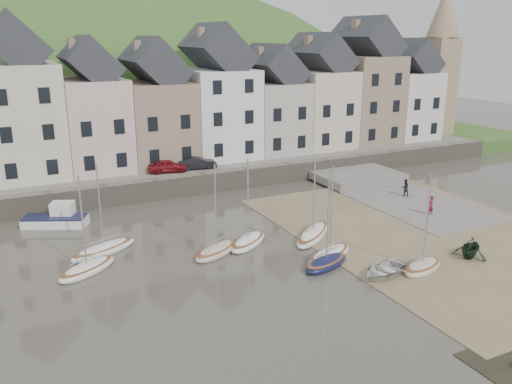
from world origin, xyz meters
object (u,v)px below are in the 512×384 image
rowboat_white (384,270)px  car_left (168,166)px  rowboat_green (471,247)px  sailboat_0 (104,249)px  car_right (198,163)px  person_red (431,205)px  person_dark (405,188)px

rowboat_white → car_left: (-5.90, 23.66, 1.78)m
rowboat_green → sailboat_0: bearing=-144.3°
car_right → rowboat_green: bearing=-148.4°
car_left → car_right: 2.93m
person_red → person_dark: bearing=-118.6°
rowboat_white → person_red: (10.39, 7.03, 0.48)m
person_dark → car_left: (-17.96, 11.77, 1.33)m
rowboat_white → car_left: bearing=178.0°
person_red → car_left: 23.32m
rowboat_green → car_right: (-9.74, 23.96, 1.47)m
sailboat_0 → rowboat_white: sailboat_0 is taller
sailboat_0 → rowboat_green: (21.08, -11.33, 0.46)m
rowboat_green → person_red: person_red is taller
sailboat_0 → person_dark: (26.37, 0.86, 0.62)m
rowboat_white → car_right: size_ratio=0.99×
person_dark → rowboat_white: bearing=62.9°
person_dark → car_right: 19.13m
rowboat_green → car_right: size_ratio=0.71×
car_left → rowboat_green: bearing=-141.1°
person_red → car_right: 21.37m
person_red → person_dark: (1.67, 4.86, -0.02)m
person_red → sailboat_0: bearing=-18.8°
car_right → person_dark: bearing=-118.6°
car_right → person_red: bearing=-131.8°
rowboat_white → person_dark: size_ratio=2.31×
car_right → rowboat_white: bearing=-163.4°
rowboat_white → sailboat_0: bearing=-143.6°
sailboat_0 → person_red: 25.03m
rowboat_white → car_right: (-2.97, 23.66, 1.76)m
sailboat_0 → car_left: size_ratio=1.77×
person_red → rowboat_white: bearing=24.5°
sailboat_0 → person_dark: sailboat_0 is taller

